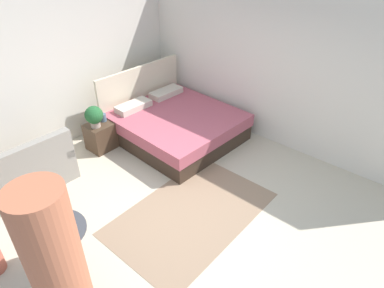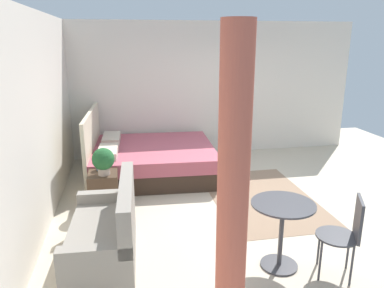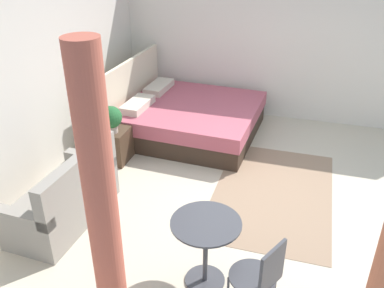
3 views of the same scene
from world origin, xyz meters
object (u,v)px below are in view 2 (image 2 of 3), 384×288
potted_plant (103,160)px  cafe_chair_near_window (347,230)px  couch (107,235)px  balcony_table (282,223)px  vase (100,165)px  bed (149,159)px  nightstand (104,188)px

potted_plant → cafe_chair_near_window: size_ratio=0.45×
couch → balcony_table: couch is taller
couch → vase: couch is taller
bed → cafe_chair_near_window: (-3.48, -1.77, 0.24)m
nightstand → potted_plant: (-0.10, -0.03, 0.48)m
bed → vase: bed is taller
nightstand → balcony_table: 2.82m
bed → balcony_table: size_ratio=3.05×
couch → nightstand: 1.53m
bed → nightstand: bearing=146.4°
bed → balcony_table: bed is taller
bed → balcony_table: bearing=-159.7°
balcony_table → bed: bearing=20.3°
bed → potted_plant: (-1.28, 0.76, 0.44)m
potted_plant → cafe_chair_near_window: bearing=-131.1°
bed → balcony_table: (-3.19, -1.18, 0.23)m
couch → vase: bearing=4.8°
nightstand → couch: bearing=-176.3°
nightstand → vase: 0.35m
vase → balcony_table: size_ratio=0.19×
balcony_table → cafe_chair_near_window: cafe_chair_near_window is taller
balcony_table → cafe_chair_near_window: size_ratio=0.84×
couch → balcony_table: (-0.48, -1.87, 0.22)m
bed → nightstand: size_ratio=4.44×
potted_plant → nightstand: bearing=15.4°
cafe_chair_near_window → couch: bearing=72.4°
potted_plant → cafe_chair_near_window: potted_plant is taller
potted_plant → vase: 0.28m
bed → couch: size_ratio=1.54×
couch → bed: bearing=-14.2°
bed → vase: size_ratio=15.66×
potted_plant → balcony_table: 2.73m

